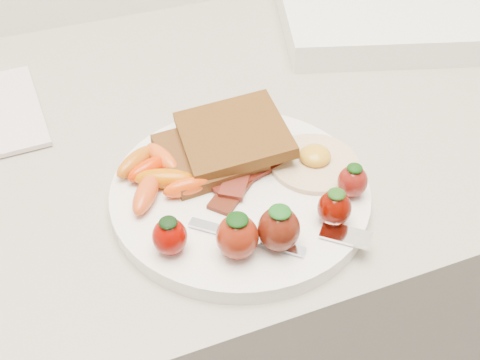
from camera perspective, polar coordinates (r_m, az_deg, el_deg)
name	(u,v)px	position (r m, az deg, el deg)	size (l,w,h in m)	color
counter	(197,334)	(1.07, -4.15, -14.38)	(2.00, 0.60, 0.90)	gray
plate	(240,193)	(0.63, 0.00, -1.27)	(0.27, 0.27, 0.02)	white
toast_lower	(209,154)	(0.65, -2.97, 2.46)	(0.10, 0.10, 0.01)	#32180C
toast_upper	(233,135)	(0.66, -0.63, 4.33)	(0.11, 0.11, 0.01)	#492F0F
fried_egg	(314,161)	(0.65, 7.07, 1.80)	(0.11, 0.11, 0.02)	#F6E8C7
bacon_strips	(245,172)	(0.63, 0.43, 0.73)	(0.11, 0.11, 0.01)	black
baby_carrots	(156,175)	(0.63, -7.94, 0.50)	(0.09, 0.11, 0.02)	red
strawberries	(271,221)	(0.56, 2.92, -3.94)	(0.22, 0.07, 0.05)	#770500
fork	(292,236)	(0.57, 4.92, -5.30)	(0.16, 0.10, 0.00)	silver
appliance	(382,16)	(0.95, 13.27, 14.92)	(0.29, 0.23, 0.04)	white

